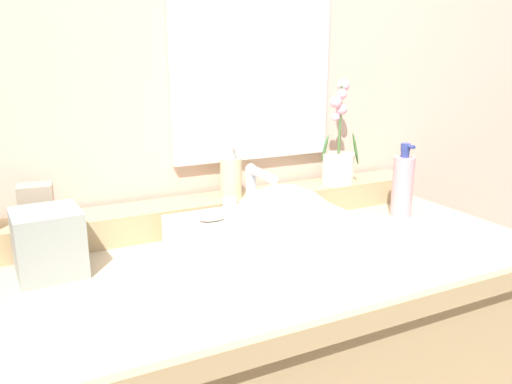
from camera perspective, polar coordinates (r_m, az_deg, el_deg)
wall_back at (r=1.46m, az=-8.84°, el=10.95°), size 3.22×0.20×2.44m
back_ledge at (r=1.35m, az=-5.94°, el=-2.31°), size 1.33×0.12×0.07m
sink_basin at (r=1.11m, az=2.87°, el=-6.07°), size 0.40×0.39×0.29m
soap_bar at (r=1.14m, az=-4.89°, el=-2.61°), size 0.07×0.04×0.02m
potted_plant at (r=1.50m, az=9.16°, el=4.00°), size 0.11×0.09×0.30m
soap_dispenser at (r=1.34m, az=-2.77°, el=1.83°), size 0.06×0.06×0.14m
trinket_box at (r=1.25m, az=-23.22°, el=-1.13°), size 0.08×0.07×0.09m
lotion_bottle at (r=1.47m, az=15.99°, el=0.76°), size 0.06×0.06×0.20m
tissue_box at (r=1.13m, az=-22.06°, el=-5.22°), size 0.14×0.14×0.14m
mirror at (r=1.42m, az=-0.28°, el=16.01°), size 0.47×0.02×0.61m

